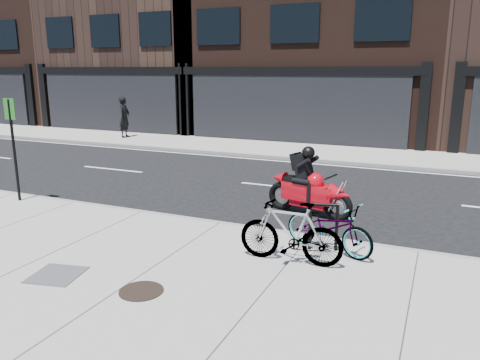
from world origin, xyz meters
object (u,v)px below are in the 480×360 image
at_px(utility_grate, 57,275).
at_px(motorcycle, 313,188).
at_px(bike_rack, 324,223).
at_px(pedestrian, 124,117).
at_px(manhole_cover, 141,291).
at_px(sign_post, 13,141).
at_px(bicycle_front, 329,227).
at_px(bicycle_rear, 290,232).

bearing_deg(utility_grate, motorcycle, 61.20).
height_order(bike_rack, utility_grate, bike_rack).
relative_size(pedestrian, manhole_cover, 2.90).
xyz_separation_m(manhole_cover, sign_post, (-5.69, 2.88, 1.50)).
bearing_deg(bicycle_front, bike_rack, 100.04).
bearing_deg(utility_grate, manhole_cover, 2.80).
height_order(bicycle_front, manhole_cover, bicycle_front).
xyz_separation_m(motorcycle, pedestrian, (-11.38, 8.04, 0.43)).
bearing_deg(pedestrian, sign_post, -166.09).
distance_m(bicycle_rear, motorcycle, 3.13).
xyz_separation_m(bike_rack, bicycle_rear, (-0.37, -0.77, 0.02)).
xyz_separation_m(manhole_cover, utility_grate, (-1.57, -0.08, 0.00)).
relative_size(motorcycle, manhole_cover, 3.27).
height_order(bicycle_rear, utility_grate, bicycle_rear).
relative_size(bicycle_rear, utility_grate, 2.39).
bearing_deg(bicycle_rear, pedestrian, -134.94).
bearing_deg(bicycle_rear, utility_grate, -60.09).
bearing_deg(sign_post, motorcycle, 16.13).
relative_size(bicycle_front, sign_post, 0.70).
distance_m(bicycle_rear, manhole_cover, 2.60).
relative_size(bicycle_rear, manhole_cover, 2.71).
bearing_deg(manhole_cover, motorcycle, 76.19).
relative_size(bicycle_front, pedestrian, 0.92).
bearing_deg(bicycle_front, sign_post, 107.40).
bearing_deg(sign_post, manhole_cover, -27.82).
xyz_separation_m(bicycle_rear, utility_grate, (-3.25, -1.99, -0.53)).
height_order(bike_rack, manhole_cover, bike_rack).
xyz_separation_m(bike_rack, bicycle_front, (0.10, -0.02, -0.06)).
bearing_deg(bicycle_rear, sign_post, -99.13).
bearing_deg(bike_rack, pedestrian, 139.64).
bearing_deg(motorcycle, bicycle_rear, -69.08).
bearing_deg(motorcycle, pedestrian, 157.43).
distance_m(motorcycle, sign_post, 7.31).
height_order(utility_grate, sign_post, sign_post).
relative_size(bike_rack, utility_grate, 1.18).
height_order(motorcycle, sign_post, sign_post).
relative_size(bike_rack, bicycle_front, 0.50).
distance_m(bike_rack, pedestrian, 16.02).
bearing_deg(bicycle_front, bicycle_rear, 166.49).
xyz_separation_m(motorcycle, utility_grate, (-2.80, -5.09, -0.52)).
bearing_deg(utility_grate, bicycle_rear, 31.56).
xyz_separation_m(bicycle_rear, sign_post, (-7.37, 0.97, 0.97)).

